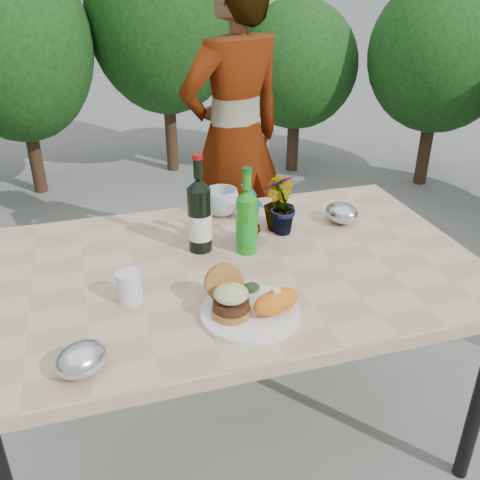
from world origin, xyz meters
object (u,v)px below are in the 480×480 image
object	(u,v)px
patio_table	(233,279)
dinner_plate	(250,313)
person	(235,140)
wine_bottle	(200,216)

from	to	relation	value
patio_table	dinner_plate	world-z (taller)	dinner_plate
dinner_plate	person	xyz separation A→B (m)	(0.34, 1.34, 0.08)
dinner_plate	wine_bottle	distance (m)	0.44
wine_bottle	person	size ratio (longest dim) A/B	0.20
patio_table	dinner_plate	xyz separation A→B (m)	(-0.03, -0.29, 0.06)
patio_table	wine_bottle	world-z (taller)	wine_bottle
patio_table	person	world-z (taller)	person
patio_table	dinner_plate	distance (m)	0.29
wine_bottle	dinner_plate	bearing A→B (deg)	-79.47
dinner_plate	wine_bottle	bearing A→B (deg)	96.36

